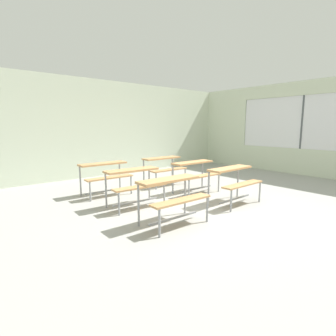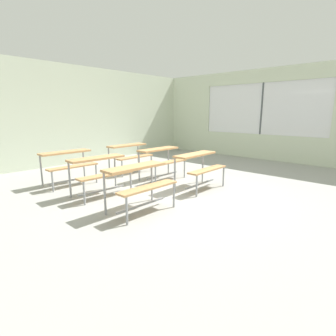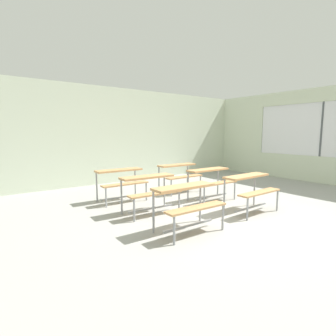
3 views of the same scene
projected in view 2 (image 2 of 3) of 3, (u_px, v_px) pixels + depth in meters
The scene contains 9 objects.
ground at pixel (175, 194), 5.26m from camera, with size 10.00×9.00×0.05m, color #9E9E99.
wall_back at pixel (64, 115), 7.92m from camera, with size 10.00×0.12×3.00m, color beige.
wall_right at pixel (280, 117), 8.46m from camera, with size 0.12×9.00×3.00m.
desk_bench_r0c0 at pixel (139, 177), 4.22m from camera, with size 1.11×0.61×0.74m.
desk_bench_r0c1 at pixel (199, 162), 5.49m from camera, with size 1.11×0.61×0.74m.
desk_bench_r1c0 at pixel (100, 167), 5.03m from camera, with size 1.13×0.64×0.74m.
desk_bench_r1c1 at pixel (162, 156), 6.26m from camera, with size 1.11×0.60×0.74m.
desk_bench_r2c0 at pixel (68, 160), 5.79m from camera, with size 1.11×0.61×0.74m.
desk_bench_r2c1 at pixel (130, 152), 6.99m from camera, with size 1.10×0.60×0.74m.
Camera 2 is at (-3.80, -3.30, 1.60)m, focal length 28.00 mm.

